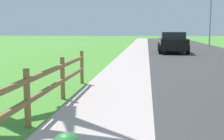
% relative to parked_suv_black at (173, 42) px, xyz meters
% --- Properties ---
extents(ground_plane, '(120.00, 120.00, 0.00)m').
position_rel_parked_suv_black_xyz_m(ground_plane, '(-1.78, 2.57, -0.78)').
color(ground_plane, '#4B8B32').
extents(road_asphalt, '(7.00, 66.00, 0.01)m').
position_rel_parked_suv_black_xyz_m(road_asphalt, '(1.72, 4.57, -0.78)').
color(road_asphalt, '#363636').
rests_on(road_asphalt, ground).
extents(curb_concrete, '(6.00, 66.00, 0.01)m').
position_rel_parked_suv_black_xyz_m(curb_concrete, '(-4.78, 4.57, -0.78)').
color(curb_concrete, '#B4A39D').
rests_on(curb_concrete, ground).
extents(grass_verge, '(5.00, 66.00, 0.00)m').
position_rel_parked_suv_black_xyz_m(grass_verge, '(-6.28, 4.57, -0.77)').
color(grass_verge, '#4B8B32').
rests_on(grass_verge, ground).
extents(rail_fence, '(0.11, 8.85, 1.04)m').
position_rel_parked_suv_black_xyz_m(rail_fence, '(-3.95, -17.84, -0.18)').
color(rail_fence, brown).
rests_on(rail_fence, ground).
extents(parked_suv_black, '(2.17, 4.62, 1.54)m').
position_rel_parked_suv_black_xyz_m(parked_suv_black, '(0.00, 0.00, 0.00)').
color(parked_suv_black, black).
rests_on(parked_suv_black, ground).
extents(street_lamp, '(1.17, 0.20, 6.75)m').
position_rel_parked_suv_black_xyz_m(street_lamp, '(4.63, 9.29, 3.20)').
color(street_lamp, gray).
rests_on(street_lamp, ground).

